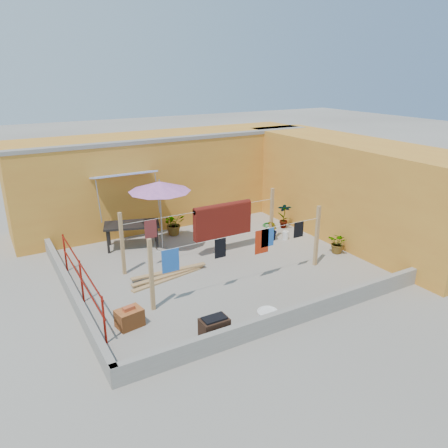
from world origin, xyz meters
The scene contains 21 objects.
ground centered at (0.00, 0.00, 0.00)m, with size 80.00×80.00×0.00m, color #9E998E.
wall_back centered at (0.50, 4.69, 1.61)m, with size 11.00×3.27×3.21m.
wall_right centered at (5.20, 0.00, 1.60)m, with size 2.40×9.00×3.20m, color gold.
parapet_front centered at (0.00, -3.58, 0.22)m, with size 8.30×0.16×0.44m, color gray.
parapet_left centered at (-4.08, 0.00, 0.22)m, with size 0.16×7.30×0.44m, color gray.
red_railing centered at (-3.85, -0.20, 0.72)m, with size 0.05×4.20×1.10m.
clothesline_rig centered at (0.54, 0.58, 1.01)m, with size 5.09×2.35×1.80m.
patio_umbrella centered at (-0.91, 1.88, 2.05)m, with size 2.07×2.07×2.28m.
outdoor_table centered at (-1.65, 2.54, 0.72)m, with size 1.89×1.34×0.80m.
brick_stack centered at (-3.21, -1.82, 0.21)m, with size 0.63×0.50×0.49m.
lumber_pile centered at (-1.53, -0.03, 0.07)m, with size 2.31×0.63×0.14m.
brazier centered at (-1.83, -3.20, 0.26)m, with size 0.59×0.39×0.53m.
white_basin centered at (-0.26, -2.93, 0.05)m, with size 0.50×0.50×0.09m.
water_jug_a centered at (2.74, 1.18, 0.14)m, with size 0.20×0.20×0.32m.
water_jug_b centered at (3.00, 0.66, 0.14)m, with size 0.21×0.21×0.32m.
green_hose centered at (3.30, 2.01, 0.03)m, with size 0.48×0.48×0.07m.
plant_back_a centered at (-0.04, 2.93, 0.40)m, with size 0.72×0.62×0.80m, color #255C1A.
plant_back_b centered at (2.71, 3.20, 0.30)m, with size 0.34×0.34×0.60m, color #255C1A.
plant_right_a centered at (3.64, 1.59, 0.47)m, with size 0.49×0.33×0.93m, color #255C1A.
plant_right_b centered at (2.57, 0.80, 0.34)m, with size 0.38×0.31×0.69m, color #255C1A.
plant_right_c centered at (3.70, -1.08, 0.33)m, with size 0.60×0.52×0.66m, color #255C1A.
Camera 1 is at (-5.58, -10.14, 5.41)m, focal length 35.00 mm.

